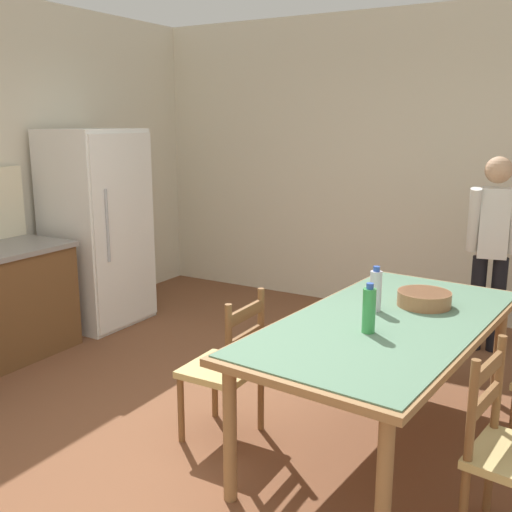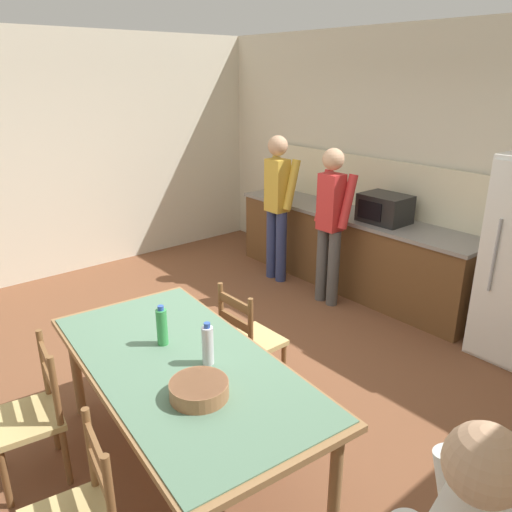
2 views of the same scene
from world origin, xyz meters
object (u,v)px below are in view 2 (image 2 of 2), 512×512
(bottle_off_centre, at_px, (208,345))
(person_at_sink, at_px, (278,201))
(serving_bowl, at_px, (199,388))
(dining_table, at_px, (182,372))
(bottle_near_centre, at_px, (162,326))
(person_at_counter, at_px, (331,219))
(microwave, at_px, (385,208))
(chair_side_near_left, at_px, (32,416))
(chair_side_far_left, at_px, (249,341))

(bottle_off_centre, distance_m, person_at_sink, 3.22)
(serving_bowl, bearing_deg, dining_table, 163.07)
(bottle_near_centre, relative_size, serving_bowl, 0.84)
(serving_bowl, distance_m, person_at_counter, 3.03)
(microwave, relative_size, chair_side_near_left, 0.55)
(microwave, relative_size, bottle_near_centre, 1.85)
(bottle_off_centre, bearing_deg, chair_side_far_left, 125.01)
(microwave, bearing_deg, person_at_counter, -119.65)
(bottle_off_centre, relative_size, person_at_counter, 0.16)
(microwave, distance_m, bottle_near_centre, 3.09)
(person_at_counter, bearing_deg, chair_side_far_left, -156.97)
(person_at_sink, bearing_deg, serving_bowl, -138.89)
(dining_table, xyz_separation_m, person_at_counter, (-1.11, 2.54, 0.25))
(bottle_near_centre, relative_size, person_at_sink, 0.15)
(bottle_near_centre, bearing_deg, person_at_counter, 108.78)
(bottle_off_centre, bearing_deg, person_at_sink, 130.52)
(microwave, xyz_separation_m, chair_side_near_left, (0.29, -3.81, -0.60))
(bottle_off_centre, relative_size, person_at_sink, 0.15)
(dining_table, bearing_deg, person_at_sink, 127.63)
(dining_table, distance_m, person_at_sink, 3.24)
(bottle_off_centre, relative_size, chair_side_near_left, 0.30)
(chair_side_far_left, xyz_separation_m, person_at_sink, (-1.58, 1.72, 0.54))
(microwave, xyz_separation_m, chair_side_far_left, (0.43, -2.22, -0.60))
(serving_bowl, bearing_deg, person_at_counter, 119.01)
(chair_side_near_left, bearing_deg, bottle_off_centre, 61.45)
(serving_bowl, bearing_deg, microwave, 110.33)
(chair_side_far_left, bearing_deg, serving_bowl, 127.77)
(bottle_near_centre, xyz_separation_m, chair_side_far_left, (-0.13, 0.81, -0.46))
(chair_side_far_left, bearing_deg, bottle_near_centre, 98.73)
(serving_bowl, xyz_separation_m, chair_side_far_left, (-0.74, 0.94, -0.39))
(bottle_near_centre, relative_size, chair_side_far_left, 0.30)
(chair_side_far_left, bearing_deg, person_at_counter, -67.43)
(microwave, bearing_deg, person_at_sink, -156.67)
(microwave, xyz_separation_m, bottle_near_centre, (0.56, -3.04, -0.14))
(microwave, xyz_separation_m, dining_table, (0.82, -3.06, -0.34))
(dining_table, relative_size, serving_bowl, 6.73)
(microwave, distance_m, serving_bowl, 3.38)
(serving_bowl, bearing_deg, bottle_off_centre, 136.86)
(bottle_near_centre, height_order, serving_bowl, bottle_near_centre)
(dining_table, xyz_separation_m, bottle_near_centre, (-0.26, 0.02, 0.20))
(person_at_sink, bearing_deg, bottle_off_centre, -139.48)
(microwave, bearing_deg, chair_side_near_left, -85.72)
(person_at_counter, bearing_deg, bottle_off_centre, -153.12)
(chair_side_near_left, bearing_deg, chair_side_far_left, 92.92)
(microwave, distance_m, dining_table, 3.18)
(bottle_near_centre, xyz_separation_m, person_at_counter, (-0.86, 2.52, 0.05))
(serving_bowl, bearing_deg, chair_side_near_left, -143.94)
(person_at_counter, bearing_deg, chair_side_near_left, -170.01)
(dining_table, xyz_separation_m, chair_side_near_left, (-0.53, -0.75, -0.26))
(person_at_sink, distance_m, person_at_counter, 0.86)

